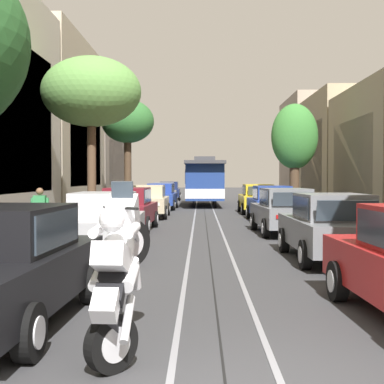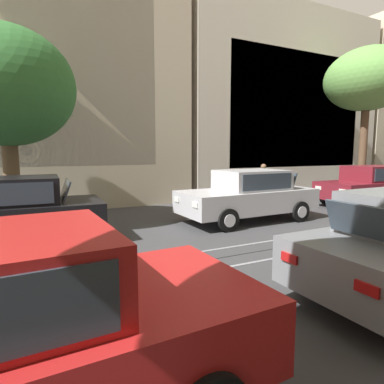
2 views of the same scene
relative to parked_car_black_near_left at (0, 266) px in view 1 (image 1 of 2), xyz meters
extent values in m
plane|color=#38383A|center=(2.88, 15.79, -0.80)|extent=(160.00, 160.00, 0.00)
cube|color=gray|center=(2.35, 18.44, -0.79)|extent=(0.08, 54.44, 0.01)
cube|color=gray|center=(3.41, 18.44, -0.79)|extent=(0.08, 54.44, 0.01)
cube|color=black|center=(2.88, 18.44, -0.80)|extent=(0.03, 54.44, 0.01)
cube|color=#2D3842|center=(-3.96, 12.63, 3.37)|extent=(0.04, 8.13, 5.56)
cube|color=#BCAD93|center=(-6.30, 24.24, 4.13)|extent=(4.71, 11.31, 9.85)
cube|color=#2D3842|center=(-3.96, 24.24, 3.63)|extent=(0.04, 8.13, 5.91)
cube|color=gray|center=(-6.03, 35.85, 3.91)|extent=(4.16, 11.31, 9.41)
cube|color=#2D3842|center=(-3.96, 35.85, 3.44)|extent=(0.04, 8.13, 5.65)
cube|color=#2D3842|center=(9.73, 18.44, 1.99)|extent=(0.04, 6.50, 3.73)
cube|color=tan|center=(12.48, 27.73, 2.80)|extent=(5.53, 8.99, 7.21)
cube|color=#2D3842|center=(9.73, 27.73, 2.44)|extent=(0.04, 6.50, 4.33)
cube|color=gray|center=(12.23, 37.01, 3.37)|extent=(5.02, 8.99, 8.35)
cube|color=#2D3842|center=(9.73, 37.01, 2.96)|extent=(0.04, 6.50, 5.01)
cube|color=black|center=(0.00, 0.11, 0.48)|extent=(1.55, 2.12, 0.60)
cube|color=#2D3842|center=(0.05, 1.29, 0.46)|extent=(1.30, 0.25, 0.45)
cube|color=#2D3842|center=(0.75, 0.08, 0.48)|extent=(0.10, 1.81, 0.47)
cube|color=#B21414|center=(0.64, 2.10, -0.05)|extent=(0.28, 0.05, 0.12)
cube|color=#B21414|center=(-0.48, 2.14, -0.05)|extent=(0.28, 0.05, 0.12)
cylinder|color=black|center=(0.83, -1.41, -0.48)|extent=(0.22, 0.65, 0.64)
cylinder|color=silver|center=(0.94, -1.41, -0.48)|extent=(0.03, 0.35, 0.35)
cylinder|color=black|center=(0.93, 1.26, -0.48)|extent=(0.22, 0.65, 0.64)
cylinder|color=silver|center=(1.04, 1.25, -0.48)|extent=(0.03, 0.35, 0.35)
cube|color=#B7B7BC|center=(0.17, 6.56, -0.15)|extent=(1.92, 4.35, 0.66)
cube|color=#B7B7BC|center=(0.17, 6.71, 0.48)|extent=(1.53, 2.10, 0.60)
cube|color=#2D3842|center=(0.19, 5.87, 0.46)|extent=(1.34, 0.26, 0.47)
cube|color=#2D3842|center=(0.13, 7.89, 0.46)|extent=(1.30, 0.23, 0.45)
cube|color=#2D3842|center=(0.92, 6.73, 0.48)|extent=(0.08, 1.81, 0.47)
cube|color=#2D3842|center=(-0.58, 6.69, 0.48)|extent=(0.08, 1.81, 0.47)
cube|color=white|center=(0.79, 4.42, -0.05)|extent=(0.28, 0.05, 0.14)
cube|color=#B21414|center=(0.67, 8.74, -0.05)|extent=(0.28, 0.05, 0.12)
cube|color=white|center=(-0.33, 4.39, -0.05)|extent=(0.28, 0.05, 0.14)
cube|color=#B21414|center=(-0.45, 8.71, -0.05)|extent=(0.28, 0.05, 0.12)
cylinder|color=black|center=(1.09, 5.25, -0.48)|extent=(0.22, 0.65, 0.64)
cylinder|color=silver|center=(1.20, 5.26, -0.48)|extent=(0.03, 0.35, 0.35)
cylinder|color=black|center=(-0.67, 5.21, -0.48)|extent=(0.22, 0.65, 0.64)
cylinder|color=silver|center=(-0.78, 5.20, -0.48)|extent=(0.03, 0.35, 0.35)
cylinder|color=black|center=(1.01, 7.92, -0.48)|extent=(0.22, 0.65, 0.64)
cylinder|color=silver|center=(1.12, 7.92, -0.48)|extent=(0.03, 0.35, 0.35)
cylinder|color=black|center=(-0.74, 7.87, -0.48)|extent=(0.22, 0.65, 0.64)
cylinder|color=silver|center=(-0.85, 7.87, -0.48)|extent=(0.03, 0.35, 0.35)
cube|color=maroon|center=(-0.05, 12.67, -0.15)|extent=(1.92, 4.35, 0.66)
cube|color=maroon|center=(-0.05, 12.82, 0.48)|extent=(1.53, 2.10, 0.60)
cube|color=#2D3842|center=(-0.07, 11.98, 0.46)|extent=(1.34, 0.26, 0.47)
cube|color=#2D3842|center=(-0.01, 14.00, 0.46)|extent=(1.30, 0.23, 0.45)
cube|color=#2D3842|center=(0.70, 12.80, 0.48)|extent=(0.08, 1.81, 0.47)
cube|color=#2D3842|center=(-0.79, 12.84, 0.48)|extent=(0.08, 1.81, 0.47)
cube|color=white|center=(0.45, 10.50, -0.05)|extent=(0.28, 0.05, 0.14)
cube|color=#B21414|center=(0.57, 14.81, -0.05)|extent=(0.28, 0.05, 0.12)
cube|color=white|center=(-0.67, 10.53, -0.05)|extent=(0.28, 0.05, 0.14)
cube|color=#B21414|center=(-0.55, 14.85, -0.05)|extent=(0.28, 0.05, 0.12)
cylinder|color=black|center=(0.79, 11.31, -0.48)|extent=(0.22, 0.65, 0.64)
cylinder|color=silver|center=(0.90, 11.31, -0.48)|extent=(0.03, 0.35, 0.35)
cylinder|color=black|center=(-0.97, 11.36, -0.48)|extent=(0.22, 0.65, 0.64)
cylinder|color=silver|center=(-1.08, 11.37, -0.48)|extent=(0.03, 0.35, 0.35)
cylinder|color=black|center=(0.87, 13.98, -0.48)|extent=(0.22, 0.65, 0.64)
cylinder|color=silver|center=(0.98, 13.98, -0.48)|extent=(0.03, 0.35, 0.35)
cylinder|color=black|center=(-0.89, 14.03, -0.48)|extent=(0.22, 0.65, 0.64)
cylinder|color=silver|center=(-1.00, 14.03, -0.48)|extent=(0.03, 0.35, 0.35)
cube|color=#C1B28E|center=(0.10, 19.19, -0.15)|extent=(1.84, 4.31, 0.66)
cube|color=#C1B28E|center=(0.10, 19.34, 0.48)|extent=(1.49, 2.08, 0.60)
cube|color=#2D3842|center=(0.11, 18.50, 0.46)|extent=(1.33, 0.23, 0.47)
cube|color=#2D3842|center=(0.09, 20.52, 0.46)|extent=(1.30, 0.21, 0.45)
cube|color=#2D3842|center=(0.85, 19.35, 0.48)|extent=(0.04, 1.81, 0.47)
cube|color=#2D3842|center=(-0.65, 19.33, 0.48)|extent=(0.04, 1.81, 0.47)
cube|color=white|center=(0.68, 17.04, -0.05)|extent=(0.28, 0.04, 0.14)
cube|color=#B21414|center=(0.64, 21.35, -0.05)|extent=(0.28, 0.04, 0.12)
cube|color=white|center=(-0.44, 17.03, -0.05)|extent=(0.28, 0.04, 0.14)
cube|color=#B21414|center=(-0.47, 21.35, -0.05)|extent=(0.28, 0.04, 0.12)
cylinder|color=black|center=(0.99, 17.86, -0.48)|extent=(0.21, 0.64, 0.64)
cylinder|color=silver|center=(1.10, 17.87, -0.48)|extent=(0.02, 0.35, 0.35)
cylinder|color=black|center=(-0.77, 17.85, -0.48)|extent=(0.21, 0.64, 0.64)
cylinder|color=silver|center=(-0.88, 17.85, -0.48)|extent=(0.02, 0.35, 0.35)
cylinder|color=black|center=(0.97, 20.53, -0.48)|extent=(0.21, 0.64, 0.64)
cylinder|color=silver|center=(1.08, 20.53, -0.48)|extent=(0.02, 0.35, 0.35)
cylinder|color=black|center=(-0.79, 20.52, -0.48)|extent=(0.21, 0.64, 0.64)
cylinder|color=silver|center=(-0.90, 20.52, -0.48)|extent=(0.02, 0.35, 0.35)
cube|color=#233D93|center=(0.20, 25.96, -0.15)|extent=(1.90, 4.34, 0.66)
cube|color=#233D93|center=(0.20, 26.11, 0.48)|extent=(1.52, 2.10, 0.60)
cube|color=#2D3842|center=(0.18, 25.27, 0.46)|extent=(1.34, 0.25, 0.47)
cube|color=#2D3842|center=(0.23, 27.29, 0.46)|extent=(1.30, 0.23, 0.45)
cube|color=#2D3842|center=(0.95, 26.09, 0.48)|extent=(0.07, 1.81, 0.47)
cube|color=#2D3842|center=(-0.55, 26.13, 0.48)|extent=(0.07, 1.81, 0.47)
cube|color=white|center=(0.70, 23.79, -0.05)|extent=(0.28, 0.05, 0.14)
cube|color=#B21414|center=(0.81, 28.11, -0.05)|extent=(0.28, 0.05, 0.12)
cube|color=white|center=(-0.41, 23.81, -0.05)|extent=(0.28, 0.05, 0.14)
cube|color=#B21414|center=(-0.31, 28.13, -0.05)|extent=(0.28, 0.05, 0.12)
cylinder|color=black|center=(1.05, 24.61, -0.48)|extent=(0.22, 0.64, 0.64)
cylinder|color=silver|center=(1.16, 24.60, -0.48)|extent=(0.03, 0.35, 0.35)
cylinder|color=black|center=(-0.71, 24.65, -0.48)|extent=(0.22, 0.64, 0.64)
cylinder|color=silver|center=(-0.82, 24.65, -0.48)|extent=(0.03, 0.35, 0.35)
cylinder|color=black|center=(1.11, 27.27, -0.48)|extent=(0.22, 0.64, 0.64)
cylinder|color=silver|center=(1.22, 27.27, -0.48)|extent=(0.03, 0.35, 0.35)
cylinder|color=black|center=(-0.65, 27.31, -0.48)|extent=(0.22, 0.64, 0.64)
cylinder|color=silver|center=(-0.76, 27.32, -0.48)|extent=(0.03, 0.35, 0.35)
cube|color=slate|center=(-0.01, 32.06, -0.15)|extent=(1.95, 4.36, 0.66)
cube|color=slate|center=(-0.02, 32.21, 0.48)|extent=(1.55, 2.11, 0.60)
cube|color=#2D3842|center=(0.01, 31.37, 0.46)|extent=(1.34, 0.27, 0.47)
cube|color=#2D3842|center=(-0.06, 33.39, 0.46)|extent=(1.30, 0.24, 0.45)
cube|color=#2D3842|center=(0.73, 32.24, 0.48)|extent=(0.09, 1.81, 0.47)
cube|color=#2D3842|center=(-0.77, 32.18, 0.48)|extent=(0.09, 1.81, 0.47)
cube|color=white|center=(0.62, 29.92, -0.05)|extent=(0.28, 0.05, 0.14)
cube|color=#B21414|center=(0.47, 34.24, -0.05)|extent=(0.28, 0.05, 0.12)
cube|color=white|center=(-0.50, 29.88, -0.05)|extent=(0.28, 0.05, 0.14)
cube|color=#B21414|center=(-0.65, 34.20, -0.05)|extent=(0.28, 0.05, 0.12)
cylinder|color=black|center=(0.91, 30.76, -0.48)|extent=(0.22, 0.65, 0.64)
cylinder|color=silver|center=(1.02, 30.76, -0.48)|extent=(0.03, 0.35, 0.35)
cylinder|color=black|center=(-0.85, 30.70, -0.48)|extent=(0.22, 0.65, 0.64)
cylinder|color=silver|center=(-0.96, 30.69, -0.48)|extent=(0.03, 0.35, 0.35)
cylinder|color=black|center=(0.82, 33.42, -0.48)|extent=(0.22, 0.65, 0.64)
cylinder|color=silver|center=(0.93, 33.43, -0.48)|extent=(0.03, 0.35, 0.35)
cylinder|color=black|center=(-0.94, 33.36, -0.48)|extent=(0.22, 0.65, 0.64)
cylinder|color=silver|center=(-1.05, 33.36, -0.48)|extent=(0.03, 0.35, 0.35)
cube|color=#19234C|center=(-0.03, 38.65, -0.15)|extent=(1.88, 4.33, 0.66)
cube|color=#19234C|center=(-0.03, 38.80, 0.48)|extent=(1.51, 2.09, 0.60)
cube|color=#2D3842|center=(-0.02, 37.97, 0.46)|extent=(1.34, 0.25, 0.47)
cube|color=#2D3842|center=(-0.05, 39.99, 0.46)|extent=(1.30, 0.22, 0.45)
cube|color=#2D3842|center=(0.72, 38.82, 0.48)|extent=(0.06, 1.81, 0.47)
cube|color=#2D3842|center=(-0.78, 38.79, 0.48)|extent=(0.06, 1.81, 0.47)
cube|color=white|center=(0.57, 36.50, -0.05)|extent=(0.28, 0.05, 0.14)
cube|color=#B21414|center=(0.49, 40.82, -0.05)|extent=(0.28, 0.05, 0.12)
cube|color=white|center=(-0.55, 36.48, -0.05)|extent=(0.28, 0.05, 0.14)
cube|color=#B21414|center=(-0.63, 40.80, -0.05)|extent=(0.28, 0.05, 0.12)
cylinder|color=black|center=(0.88, 37.34, -0.48)|extent=(0.21, 0.64, 0.64)
cylinder|color=silver|center=(0.99, 37.34, -0.48)|extent=(0.03, 0.35, 0.35)
cylinder|color=black|center=(-0.88, 37.30, -0.48)|extent=(0.21, 0.64, 0.64)
cylinder|color=silver|center=(-0.99, 37.30, -0.48)|extent=(0.03, 0.35, 0.35)
cylinder|color=black|center=(0.83, 40.00, -0.48)|extent=(0.21, 0.64, 0.64)
cylinder|color=silver|center=(0.94, 40.00, -0.48)|extent=(0.03, 0.35, 0.35)
cylinder|color=black|center=(-0.93, 39.97, -0.48)|extent=(0.21, 0.64, 0.64)
cylinder|color=silver|center=(-1.04, 39.97, -0.48)|extent=(0.03, 0.35, 0.35)
cube|color=#2D3842|center=(5.01, 0.01, 0.48)|extent=(0.10, 1.81, 0.47)
cube|color=white|center=(5.11, 2.33, -0.05)|extent=(0.28, 0.05, 0.14)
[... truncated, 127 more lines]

